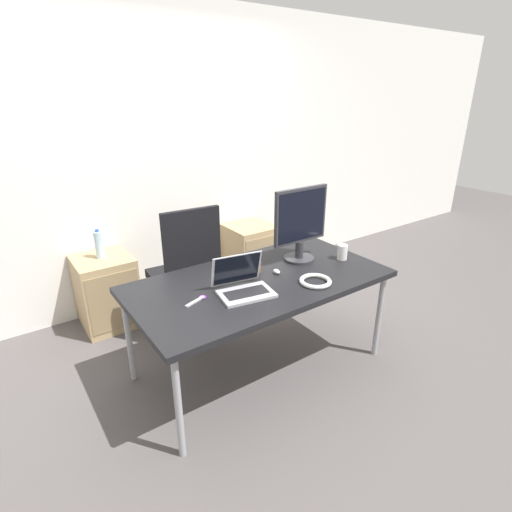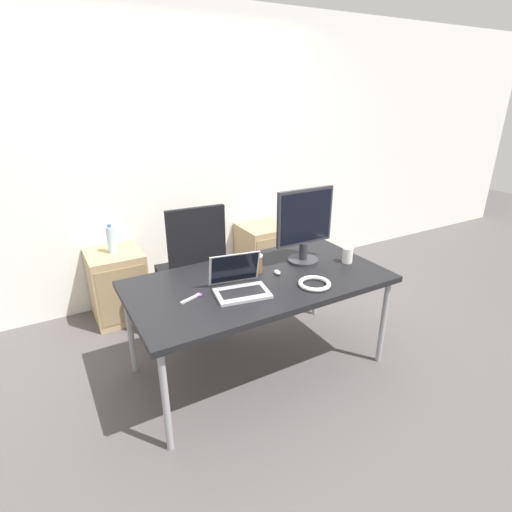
{
  "view_description": "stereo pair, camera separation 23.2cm",
  "coord_description": "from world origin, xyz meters",
  "px_view_note": "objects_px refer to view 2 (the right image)",
  "views": [
    {
      "loc": [
        -1.41,
        -1.96,
        1.87
      ],
      "look_at": [
        0.0,
        0.05,
        0.86
      ],
      "focal_mm": 28.0,
      "sensor_mm": 36.0,
      "label": 1
    },
    {
      "loc": [
        -1.21,
        -2.08,
        1.87
      ],
      "look_at": [
        0.0,
        0.05,
        0.86
      ],
      "focal_mm": 28.0,
      "sensor_mm": 36.0,
      "label": 2
    }
  ],
  "objects_px": {
    "cabinet_right": "(263,254)",
    "cable_coil": "(314,284)",
    "office_chair": "(193,282)",
    "mouse": "(277,272)",
    "laptop_center": "(240,285)",
    "coffee_cup_white": "(348,255)",
    "monitor": "(305,225)",
    "cabinet_left": "(118,285)",
    "water_bottle": "(111,240)",
    "coffee_cup_brown": "(256,263)"
  },
  "relations": [
    {
      "from": "coffee_cup_white",
      "to": "cable_coil",
      "type": "xyz_separation_m",
      "value": [
        -0.44,
        -0.19,
        -0.04
      ]
    },
    {
      "from": "cabinet_right",
      "to": "cable_coil",
      "type": "distance_m",
      "value": 1.61
    },
    {
      "from": "laptop_center",
      "to": "cable_coil",
      "type": "height_order",
      "value": "laptop_center"
    },
    {
      "from": "laptop_center",
      "to": "coffee_cup_white",
      "type": "xyz_separation_m",
      "value": [
        0.9,
        0.02,
        0.01
      ]
    },
    {
      "from": "mouse",
      "to": "coffee_cup_brown",
      "type": "distance_m",
      "value": 0.16
    },
    {
      "from": "coffee_cup_white",
      "to": "office_chair",
      "type": "bearing_deg",
      "value": 138.31
    },
    {
      "from": "mouse",
      "to": "coffee_cup_white",
      "type": "relative_size",
      "value": 0.51
    },
    {
      "from": "cabinet_left",
      "to": "mouse",
      "type": "bearing_deg",
      "value": -54.82
    },
    {
      "from": "cabinet_left",
      "to": "coffee_cup_brown",
      "type": "distance_m",
      "value": 1.42
    },
    {
      "from": "water_bottle",
      "to": "cable_coil",
      "type": "xyz_separation_m",
      "value": [
        0.98,
        -1.48,
        -0.01
      ]
    },
    {
      "from": "coffee_cup_brown",
      "to": "laptop_center",
      "type": "bearing_deg",
      "value": -138.86
    },
    {
      "from": "cabinet_right",
      "to": "monitor",
      "type": "height_order",
      "value": "monitor"
    },
    {
      "from": "office_chair",
      "to": "monitor",
      "type": "bearing_deg",
      "value": -44.86
    },
    {
      "from": "cabinet_left",
      "to": "coffee_cup_brown",
      "type": "relative_size",
      "value": 4.94
    },
    {
      "from": "office_chair",
      "to": "laptop_center",
      "type": "distance_m",
      "value": 0.89
    },
    {
      "from": "laptop_center",
      "to": "coffee_cup_white",
      "type": "height_order",
      "value": "laptop_center"
    },
    {
      "from": "cabinet_right",
      "to": "mouse",
      "type": "relative_size",
      "value": 10.62
    },
    {
      "from": "monitor",
      "to": "coffee_cup_brown",
      "type": "height_order",
      "value": "monitor"
    },
    {
      "from": "office_chair",
      "to": "mouse",
      "type": "xyz_separation_m",
      "value": [
        0.35,
        -0.73,
        0.3
      ]
    },
    {
      "from": "office_chair",
      "to": "cabinet_right",
      "type": "xyz_separation_m",
      "value": [
        0.96,
        0.48,
        -0.11
      ]
    },
    {
      "from": "office_chair",
      "to": "coffee_cup_brown",
      "type": "xyz_separation_m",
      "value": [
        0.25,
        -0.62,
        0.35
      ]
    },
    {
      "from": "laptop_center",
      "to": "water_bottle",
      "type": "bearing_deg",
      "value": 111.5
    },
    {
      "from": "office_chair",
      "to": "laptop_center",
      "type": "height_order",
      "value": "office_chair"
    },
    {
      "from": "cabinet_right",
      "to": "mouse",
      "type": "xyz_separation_m",
      "value": [
        -0.61,
        -1.22,
        0.42
      ]
    },
    {
      "from": "cable_coil",
      "to": "laptop_center",
      "type": "bearing_deg",
      "value": 160.13
    },
    {
      "from": "cabinet_right",
      "to": "laptop_center",
      "type": "bearing_deg",
      "value": -125.83
    },
    {
      "from": "coffee_cup_white",
      "to": "water_bottle",
      "type": "bearing_deg",
      "value": 137.57
    },
    {
      "from": "cabinet_left",
      "to": "monitor",
      "type": "distance_m",
      "value": 1.74
    },
    {
      "from": "cabinet_right",
      "to": "water_bottle",
      "type": "distance_m",
      "value": 1.53
    },
    {
      "from": "cabinet_right",
      "to": "water_bottle",
      "type": "relative_size",
      "value": 2.51
    },
    {
      "from": "water_bottle",
      "to": "mouse",
      "type": "distance_m",
      "value": 1.49
    },
    {
      "from": "office_chair",
      "to": "cabinet_left",
      "type": "height_order",
      "value": "office_chair"
    },
    {
      "from": "office_chair",
      "to": "monitor",
      "type": "distance_m",
      "value": 1.06
    },
    {
      "from": "coffee_cup_white",
      "to": "coffee_cup_brown",
      "type": "height_order",
      "value": "coffee_cup_brown"
    },
    {
      "from": "cabinet_right",
      "to": "monitor",
      "type": "distance_m",
      "value": 1.35
    },
    {
      "from": "cabinet_left",
      "to": "coffee_cup_white",
      "type": "bearing_deg",
      "value": -42.38
    },
    {
      "from": "office_chair",
      "to": "coffee_cup_white",
      "type": "xyz_separation_m",
      "value": [
        0.91,
        -0.81,
        0.34
      ]
    },
    {
      "from": "office_chair",
      "to": "coffee_cup_white",
      "type": "bearing_deg",
      "value": -41.69
    },
    {
      "from": "office_chair",
      "to": "mouse",
      "type": "distance_m",
      "value": 0.87
    },
    {
      "from": "cabinet_left",
      "to": "monitor",
      "type": "bearing_deg",
      "value": -44.3
    },
    {
      "from": "cable_coil",
      "to": "mouse",
      "type": "bearing_deg",
      "value": 114.33
    },
    {
      "from": "cabinet_right",
      "to": "laptop_center",
      "type": "height_order",
      "value": "laptop_center"
    },
    {
      "from": "office_chair",
      "to": "cable_coil",
      "type": "distance_m",
      "value": 1.14
    },
    {
      "from": "cabinet_left",
      "to": "coffee_cup_brown",
      "type": "xyz_separation_m",
      "value": [
        0.76,
        -1.11,
        0.46
      ]
    },
    {
      "from": "monitor",
      "to": "coffee_cup_brown",
      "type": "distance_m",
      "value": 0.45
    },
    {
      "from": "coffee_cup_white",
      "to": "cabinet_right",
      "type": "bearing_deg",
      "value": 87.81
    },
    {
      "from": "cabinet_right",
      "to": "coffee_cup_brown",
      "type": "relative_size",
      "value": 4.94
    },
    {
      "from": "cabinet_left",
      "to": "water_bottle",
      "type": "bearing_deg",
      "value": 90.0
    },
    {
      "from": "office_chair",
      "to": "cable_coil",
      "type": "xyz_separation_m",
      "value": [
        0.47,
        -0.99,
        0.3
      ]
    },
    {
      "from": "cable_coil",
      "to": "coffee_cup_brown",
      "type": "bearing_deg",
      "value": 120.58
    }
  ]
}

